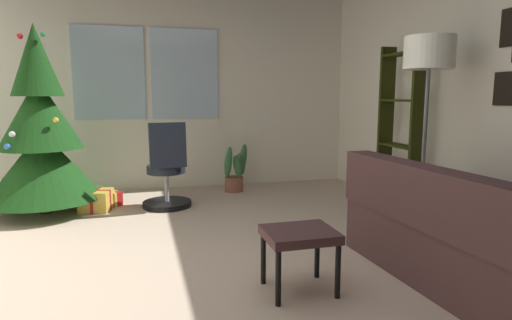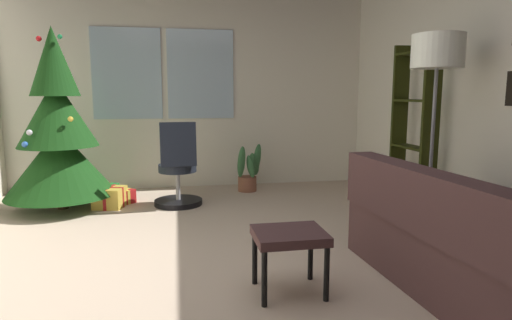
{
  "view_description": "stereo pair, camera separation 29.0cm",
  "coord_description": "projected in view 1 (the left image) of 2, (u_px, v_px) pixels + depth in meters",
  "views": [
    {
      "loc": [
        -0.51,
        -2.85,
        1.29
      ],
      "look_at": [
        0.41,
        0.52,
        0.75
      ],
      "focal_mm": 30.08,
      "sensor_mm": 36.0,
      "label": 1
    },
    {
      "loc": [
        -0.22,
        -2.91,
        1.29
      ],
      "look_at": [
        0.41,
        0.52,
        0.75
      ],
      "focal_mm": 30.08,
      "sensor_mm": 36.0,
      "label": 2
    }
  ],
  "objects": [
    {
      "name": "holiday_tree",
      "position": [
        41.0,
        138.0,
        4.59
      ],
      "size": [
        1.19,
        1.19,
        2.49
      ],
      "color": "#4C331E",
      "rests_on": "ground_plane"
    },
    {
      "name": "footstool",
      "position": [
        300.0,
        239.0,
        2.79
      ],
      "size": [
        0.46,
        0.39,
        0.42
      ],
      "color": "#472D2D",
      "rests_on": "ground_plane"
    },
    {
      "name": "floor_lamp",
      "position": [
        429.0,
        63.0,
        3.72
      ],
      "size": [
        0.43,
        0.43,
        1.79
      ],
      "color": "slate",
      "rests_on": "ground_plane"
    },
    {
      "name": "gift_box_gold",
      "position": [
        96.0,
        200.0,
        4.8
      ],
      "size": [
        0.38,
        0.38,
        0.24
      ],
      "color": "gold",
      "rests_on": "ground_plane"
    },
    {
      "name": "office_chair",
      "position": [
        167.0,
        175.0,
        4.88
      ],
      "size": [
        0.56,
        0.56,
        0.99
      ],
      "color": "black",
      "rests_on": "ground_plane"
    },
    {
      "name": "ground_plane",
      "position": [
        219.0,
        285.0,
        3.05
      ],
      "size": [
        4.88,
        6.26,
        0.1
      ],
      "primitive_type": "cube",
      "color": "#CBB298"
    },
    {
      "name": "bookshelf",
      "position": [
        400.0,
        140.0,
        4.64
      ],
      "size": [
        0.18,
        0.64,
        1.82
      ],
      "color": "black",
      "rests_on": "ground_plane"
    },
    {
      "name": "couch",
      "position": [
        507.0,
        249.0,
        2.79
      ],
      "size": [
        1.71,
        1.96,
        0.82
      ],
      "color": "#472D2D",
      "rests_on": "ground_plane"
    },
    {
      "name": "gift_box_red",
      "position": [
        109.0,
        199.0,
        4.99
      ],
      "size": [
        0.3,
        0.3,
        0.17
      ],
      "color": "red",
      "rests_on": "ground_plane"
    },
    {
      "name": "gift_box_green",
      "position": [
        85.0,
        194.0,
        5.27
      ],
      "size": [
        0.44,
        0.43,
        0.17
      ],
      "color": "#1E722D",
      "rests_on": "ground_plane"
    },
    {
      "name": "potted_plant",
      "position": [
        236.0,
        171.0,
        5.76
      ],
      "size": [
        0.44,
        0.43,
        0.64
      ],
      "color": "brown",
      "rests_on": "ground_plane"
    },
    {
      "name": "wall_back_with_windows",
      "position": [
        174.0,
        84.0,
        5.85
      ],
      "size": [
        4.88,
        0.12,
        2.84
      ],
      "color": "silver",
      "rests_on": "ground_plane"
    }
  ]
}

